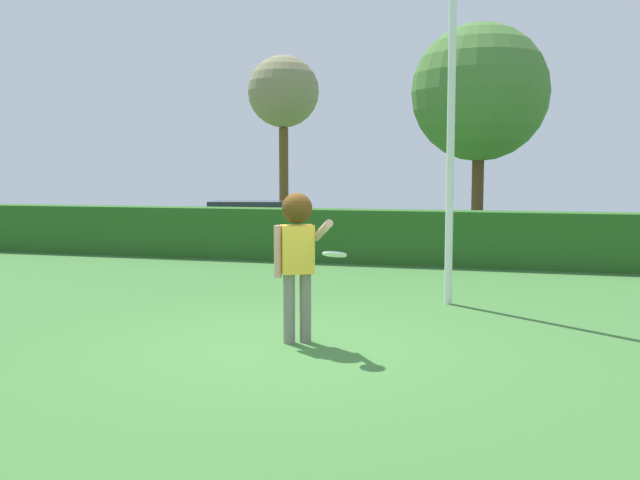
{
  "coord_description": "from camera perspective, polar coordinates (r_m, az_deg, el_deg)",
  "views": [
    {
      "loc": [
        2.41,
        -7.51,
        2.01
      ],
      "look_at": [
        -0.07,
        1.27,
        1.15
      ],
      "focal_mm": 38.8,
      "sensor_mm": 36.0,
      "label": 1
    }
  ],
  "objects": [
    {
      "name": "ground_plane",
      "position": [
        8.14,
        -1.97,
        -8.92
      ],
      "size": [
        60.0,
        60.0,
        0.0
      ],
      "primitive_type": "plane",
      "color": "#3C6F32"
    },
    {
      "name": "person",
      "position": [
        8.2,
        -1.89,
        -0.49
      ],
      "size": [
        0.79,
        0.6,
        1.8
      ],
      "color": "gray",
      "rests_on": "ground"
    },
    {
      "name": "frisbee",
      "position": [
        7.62,
        1.2,
        -1.19
      ],
      "size": [
        0.27,
        0.27,
        0.1
      ],
      "color": "white"
    },
    {
      "name": "lamppost",
      "position": [
        10.96,
        10.81,
        12.75
      ],
      "size": [
        0.24,
        0.24,
        6.23
      ],
      "color": "silver",
      "rests_on": "ground"
    },
    {
      "name": "hedge_row",
      "position": [
        15.8,
        6.96,
        0.25
      ],
      "size": [
        24.73,
        0.9,
        1.22
      ],
      "primitive_type": "cube",
      "color": "#27591E",
      "rests_on": "ground"
    },
    {
      "name": "parked_car_red",
      "position": [
        20.44,
        -5.82,
        1.65
      ],
      "size": [
        4.47,
        2.59,
        1.25
      ],
      "color": "#B21E1E",
      "rests_on": "ground"
    },
    {
      "name": "maple_tree",
      "position": [
        19.82,
        13.03,
        11.71
      ],
      "size": [
        3.74,
        3.74,
        6.13
      ],
      "color": "brown",
      "rests_on": "ground"
    },
    {
      "name": "willow_tree",
      "position": [
        24.16,
        -3.04,
        11.96
      ],
      "size": [
        2.44,
        2.44,
        6.07
      ],
      "color": "brown",
      "rests_on": "ground"
    }
  ]
}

